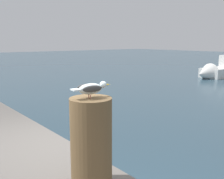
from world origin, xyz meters
TOP-DOWN VIEW (x-y plane):
  - mooring_post at (1.08, -0.41)m, footprint 0.39×0.39m
  - seagull at (1.08, -0.41)m, footprint 0.17×0.39m
  - boat_white at (-7.64, 17.39)m, footprint 1.60×6.03m

SIDE VIEW (x-z plane):
  - boat_white at x=-7.64m, z-range -0.51..1.41m
  - mooring_post at x=1.08m, z-range 1.36..2.22m
  - seagull at x=1.08m, z-range 2.23..2.38m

